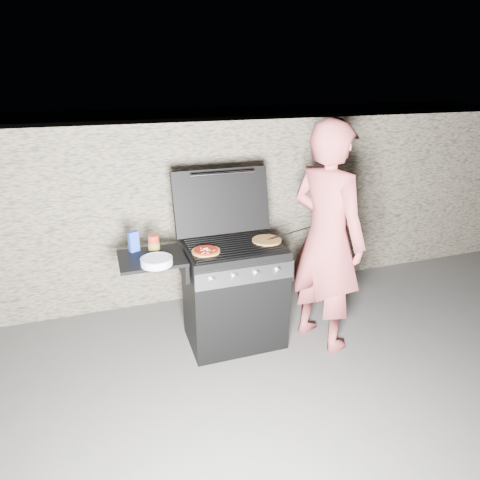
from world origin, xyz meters
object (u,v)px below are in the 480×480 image
object	(u,v)px
pizza_topped	(206,251)
sauce_jar	(154,243)
gas_grill	(206,299)
person	(327,238)

from	to	relation	value
pizza_topped	sauce_jar	bearing A→B (deg)	156.87
gas_grill	pizza_topped	distance (m)	0.47
gas_grill	pizza_topped	bearing A→B (deg)	-93.78
gas_grill	pizza_topped	world-z (taller)	pizza_topped
pizza_topped	person	bearing A→B (deg)	-8.97
gas_grill	person	world-z (taller)	person
gas_grill	sauce_jar	bearing A→B (deg)	166.00
pizza_topped	sauce_jar	world-z (taller)	sauce_jar
pizza_topped	person	size ratio (longest dim) A/B	0.12
pizza_topped	person	xyz separation A→B (m)	(0.98, -0.15, 0.04)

